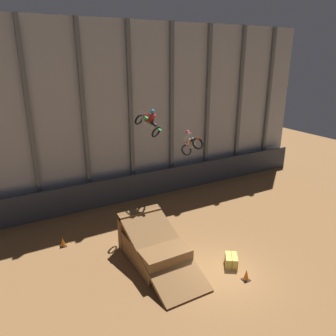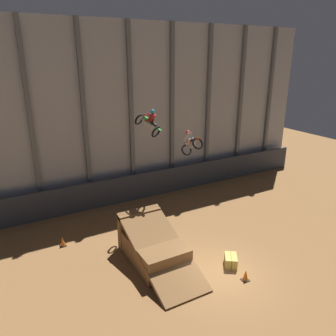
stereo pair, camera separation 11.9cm
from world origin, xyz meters
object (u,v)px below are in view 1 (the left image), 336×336
Objects in this scene: traffic_cone_arena_edge at (63,242)px; rider_bike_left_air at (149,122)px; dirt_ramp at (153,246)px; rider_bike_right_air at (191,143)px; hay_bale_trackside at (231,260)px; traffic_cone_near_ramp at (246,275)px.

rider_bike_left_air is at bearing -0.12° from traffic_cone_arena_edge.
rider_bike_right_air is at bearing 32.93° from dirt_ramp.
rider_bike_right_air is 9.47m from traffic_cone_arena_edge.
traffic_cone_near_ramp is at bearing -96.54° from hay_bale_trackside.
dirt_ramp is 9.76× the size of traffic_cone_near_ramp.
rider_bike_right_air is (4.01, 2.60, 4.52)m from dirt_ramp.
dirt_ramp is at bearing 141.57° from hay_bale_trackside.
rider_bike_left_air is 9.86m from traffic_cone_near_ramp.
hay_bale_trackside is at bearing -100.22° from rider_bike_left_air.
traffic_cone_near_ramp is at bearing -51.28° from dirt_ramp.
rider_bike_left_air is 1.72× the size of hay_bale_trackside.
dirt_ramp reaches higher than traffic_cone_near_ramp.
rider_bike_left_air reaches higher than dirt_ramp.
dirt_ramp is 9.76× the size of traffic_cone_arena_edge.
rider_bike_left_air is 3.21× the size of traffic_cone_near_ramp.
traffic_cone_arena_edge is at bearing 138.30° from dirt_ramp.
hay_bale_trackside is (3.25, -2.58, -0.48)m from dirt_ramp.
hay_bale_trackside is at bearing -40.26° from traffic_cone_arena_edge.
traffic_cone_near_ramp is at bearing -46.32° from traffic_cone_arena_edge.
traffic_cone_near_ramp is 1.00× the size of traffic_cone_arena_edge.
rider_bike_left_air reaches higher than hay_bale_trackside.
dirt_ramp is at bearing -41.70° from traffic_cone_arena_edge.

